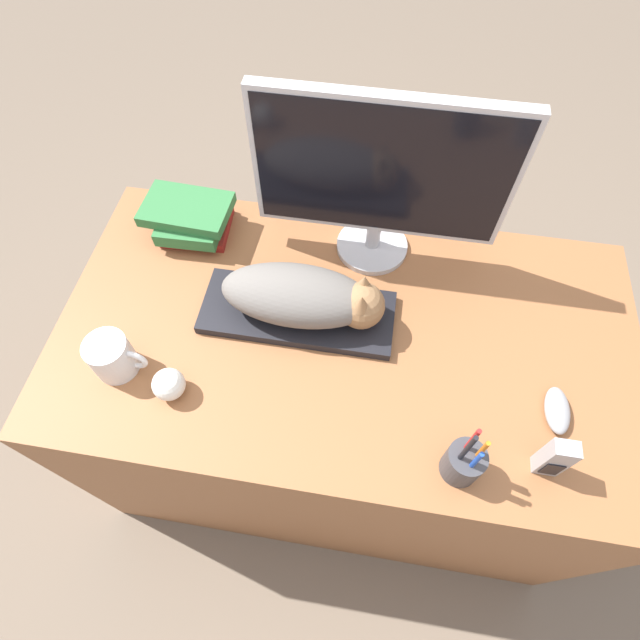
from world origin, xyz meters
The scene contains 11 objects.
ground_plane centered at (0.00, 0.00, 0.00)m, with size 12.00×12.00×0.00m, color #6B5B4C.
desk centered at (0.00, 0.37, 0.39)m, with size 1.36×0.75×0.77m.
keyboard centered at (-0.12, 0.40, 0.79)m, with size 0.45×0.18×0.02m.
cat centered at (-0.09, 0.40, 0.86)m, with size 0.37×0.16×0.13m.
monitor centered at (0.03, 0.63, 1.02)m, with size 0.57×0.18×0.44m.
computer_mouse centered at (0.46, 0.24, 0.79)m, with size 0.05×0.11×0.03m.
coffee_mug centered at (-0.49, 0.20, 0.82)m, with size 0.13×0.09×0.10m.
pen_cup centered at (0.26, 0.09, 0.82)m, with size 0.08×0.08×0.20m.
baseball centered at (-0.35, 0.16, 0.81)m, with size 0.07×0.07×0.07m.
phone centered at (0.43, 0.12, 0.84)m, with size 0.05×0.03×0.12m.
book_stack centered at (-0.44, 0.62, 0.82)m, with size 0.22×0.17×0.09m.
Camera 1 is at (0.03, -0.22, 1.78)m, focal length 28.00 mm.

